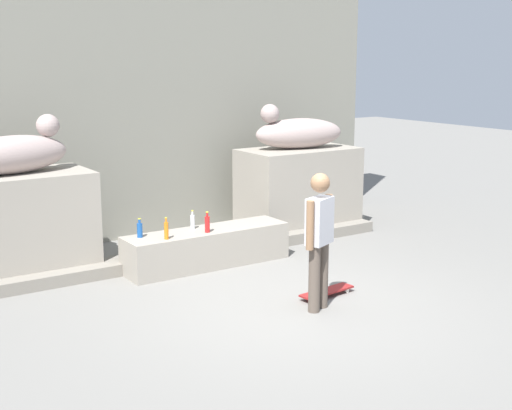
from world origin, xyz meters
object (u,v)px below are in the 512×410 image
(bottle_blue, at_px, (140,230))
(bottle_clear, at_px, (193,221))
(skateboard, at_px, (327,291))
(bottle_orange, at_px, (166,230))
(bottle_red, at_px, (207,224))
(skater, at_px, (319,235))
(statue_reclining_right, at_px, (297,132))
(statue_reclining_left, at_px, (15,153))

(bottle_blue, relative_size, bottle_clear, 0.97)
(skateboard, distance_m, bottle_blue, 2.74)
(bottle_blue, xyz_separation_m, bottle_orange, (0.26, -0.30, 0.02))
(bottle_red, bearing_deg, bottle_blue, 163.67)
(skater, xyz_separation_m, bottle_orange, (-0.94, 2.16, -0.25))
(bottle_red, height_order, bottle_clear, bottle_red)
(bottle_red, distance_m, bottle_blue, 0.96)
(bottle_clear, bearing_deg, statue_reclining_right, 18.94)
(skateboard, xyz_separation_m, bottle_blue, (-1.59, 2.15, 0.58))
(skater, distance_m, bottle_clear, 2.52)
(bottle_blue, height_order, bottle_clear, bottle_clear)
(skater, bearing_deg, statue_reclining_right, 34.64)
(skateboard, height_order, bottle_blue, bottle_blue)
(statue_reclining_right, height_order, skater, statue_reclining_right)
(statue_reclining_right, relative_size, skater, 1.00)
(statue_reclining_left, distance_m, bottle_clear, 2.62)
(statue_reclining_left, bearing_deg, statue_reclining_right, -11.93)
(statue_reclining_right, xyz_separation_m, bottle_red, (-2.45, -1.16, -1.06))
(skater, xyz_separation_m, bottle_red, (-0.28, 2.19, -0.26))
(statue_reclining_right, bearing_deg, bottle_red, 36.51)
(bottle_orange, xyz_separation_m, bottle_clear, (0.58, 0.32, -0.01))
(bottle_clear, bearing_deg, bottle_red, -74.76)
(bottle_blue, bearing_deg, skateboard, -53.50)
(statue_reclining_left, relative_size, bottle_orange, 5.46)
(skater, bearing_deg, bottle_red, 74.96)
(skater, bearing_deg, statue_reclining_left, 105.32)
(bottle_blue, xyz_separation_m, bottle_clear, (0.84, 0.02, 0.00))
(statue_reclining_right, relative_size, skateboard, 2.05)
(skateboard, bearing_deg, statue_reclining_left, 128.21)
(bottle_red, distance_m, bottle_orange, 0.66)
(skateboard, xyz_separation_m, bottle_orange, (-1.33, 1.86, 0.60))
(skater, relative_size, bottle_clear, 6.02)
(statue_reclining_left, xyz_separation_m, skater, (2.59, -3.35, -0.80))
(statue_reclining_right, bearing_deg, bottle_orange, 32.03)
(statue_reclining_right, height_order, skateboard, statue_reclining_right)
(statue_reclining_left, bearing_deg, bottle_red, -38.63)
(skateboard, xyz_separation_m, bottle_clear, (-0.75, 2.17, 0.59))
(skater, xyz_separation_m, bottle_blue, (-1.21, 2.46, -0.27))
(statue_reclining_right, distance_m, bottle_orange, 3.49)
(statue_reclining_left, xyz_separation_m, bottle_orange, (1.65, -1.19, -1.06))
(bottle_orange, relative_size, bottle_clear, 1.11)
(statue_reclining_right, relative_size, bottle_orange, 5.45)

